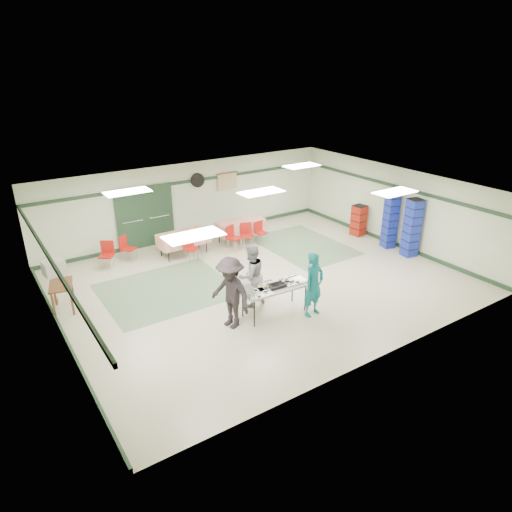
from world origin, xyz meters
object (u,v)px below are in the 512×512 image
chair_loose_b (107,252)px  crate_stack_red (359,220)px  chair_loose_a (126,246)px  crate_stack_blue_a (390,219)px  chair_c (260,230)px  volunteer_teal (314,285)px  dining_table_b (183,238)px  chair_a (246,232)px  chair_d (190,246)px  broom (52,278)px  volunteer_dark (230,293)px  volunteer_grey (251,275)px  serving_table (275,288)px  crate_stack_blue_b (412,228)px  printer_table (61,288)px  chair_b (232,235)px  office_printer (54,268)px  dining_table_a (240,226)px

chair_loose_b → crate_stack_red: bearing=20.1°
chair_loose_a → crate_stack_blue_a: 8.77m
chair_c → chair_loose_b: 5.15m
volunteer_teal → crate_stack_blue_a: size_ratio=0.83×
dining_table_b → chair_a: bearing=-17.7°
volunteer_teal → dining_table_b: (-1.03, 5.36, -0.27)m
dining_table_b → crate_stack_blue_a: crate_stack_blue_a is taller
chair_d → chair_loose_a: (-1.73, 1.04, 0.03)m
broom → volunteer_dark: bearing=-49.8°
volunteer_grey → broom: 5.28m
volunteer_dark → crate_stack_blue_a: crate_stack_blue_a is taller
serving_table → chair_c: (2.40, 4.22, -0.23)m
chair_c → chair_d: bearing=174.0°
serving_table → volunteer_teal: bearing=-33.3°
chair_c → crate_stack_blue_b: size_ratio=0.41×
printer_table → broom: broom is taller
volunteer_grey → chair_d: (-0.05, 3.51, -0.35)m
chair_c → broom: bearing=177.3°
chair_c → broom: 6.91m
chair_loose_a → chair_loose_b: (-0.66, -0.19, 0.02)m
volunteer_teal → crate_stack_blue_b: size_ratio=0.86×
serving_table → crate_stack_red: crate_stack_red is taller
crate_stack_red → volunteer_dark: bearing=-158.2°
chair_b → serving_table: bearing=-129.0°
office_printer → serving_table: bearing=-48.9°
serving_table → dining_table_a: size_ratio=1.04×
broom → dining_table_b: bearing=11.8°
crate_stack_red → crate_stack_blue_a: bearing=-90.0°
chair_c → printer_table: size_ratio=0.83×
volunteer_grey → chair_loose_a: size_ratio=1.99×
chair_b → broom: size_ratio=0.69×
chair_loose_a → crate_stack_red: (7.91, -2.33, 0.04)m
crate_stack_red → volunteer_teal: bearing=-145.6°
crate_stack_blue_a → volunteer_teal: bearing=-157.9°
dining_table_b → chair_loose_a: (-1.78, 0.47, -0.05)m
serving_table → chair_a: bearing=68.7°
chair_d → chair_loose_a: chair_loose_a is taller
volunteer_grey → volunteer_dark: volunteer_dark is taller
chair_d → broom: broom is taller
dining_table_b → printer_table: bearing=-160.7°
dining_table_b → volunteer_teal: bearing=-81.5°
serving_table → chair_d: bearing=96.2°
serving_table → chair_b: chair_b is taller
dining_table_a → crate_stack_blue_a: 5.15m
dining_table_a → chair_b: 0.88m
volunteer_grey → chair_loose_b: bearing=-66.0°
chair_c → crate_stack_blue_a: crate_stack_blue_a is taller
dining_table_b → chair_a: 2.17m
dining_table_a → crate_stack_blue_a: bearing=-41.3°
volunteer_dark → volunteer_grey: bearing=108.1°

